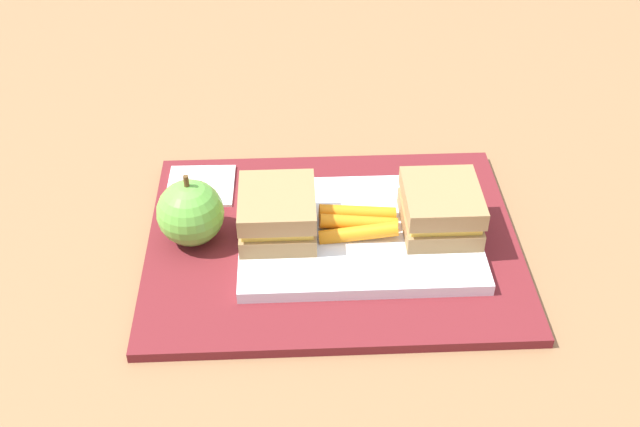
% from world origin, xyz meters
% --- Properties ---
extents(ground_plane, '(2.40, 2.40, 0.00)m').
position_xyz_m(ground_plane, '(0.00, 0.00, 0.00)').
color(ground_plane, olive).
extents(lunchbag_mat, '(0.36, 0.28, 0.01)m').
position_xyz_m(lunchbag_mat, '(0.00, 0.00, 0.01)').
color(lunchbag_mat, maroon).
rests_on(lunchbag_mat, ground_plane).
extents(food_tray, '(0.23, 0.17, 0.01)m').
position_xyz_m(food_tray, '(-0.03, 0.00, 0.02)').
color(food_tray, white).
rests_on(food_tray, lunchbag_mat).
extents(sandwich_half_left, '(0.07, 0.08, 0.04)m').
position_xyz_m(sandwich_half_left, '(-0.10, 0.00, 0.04)').
color(sandwich_half_left, '#9E7A4C').
rests_on(sandwich_half_left, food_tray).
extents(sandwich_half_right, '(0.07, 0.08, 0.04)m').
position_xyz_m(sandwich_half_right, '(0.05, 0.00, 0.04)').
color(sandwich_half_right, '#9E7A4C').
rests_on(sandwich_half_right, food_tray).
extents(carrot_sticks_bundle, '(0.08, 0.04, 0.02)m').
position_xyz_m(carrot_sticks_bundle, '(-0.02, 0.00, 0.03)').
color(carrot_sticks_bundle, orange).
rests_on(carrot_sticks_bundle, food_tray).
extents(apple, '(0.06, 0.06, 0.08)m').
position_xyz_m(apple, '(0.14, -0.01, 0.04)').
color(apple, '#66B742').
rests_on(apple, lunchbag_mat).
extents(paper_napkin, '(0.07, 0.07, 0.00)m').
position_xyz_m(paper_napkin, '(0.14, -0.09, 0.01)').
color(paper_napkin, white).
rests_on(paper_napkin, lunchbag_mat).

